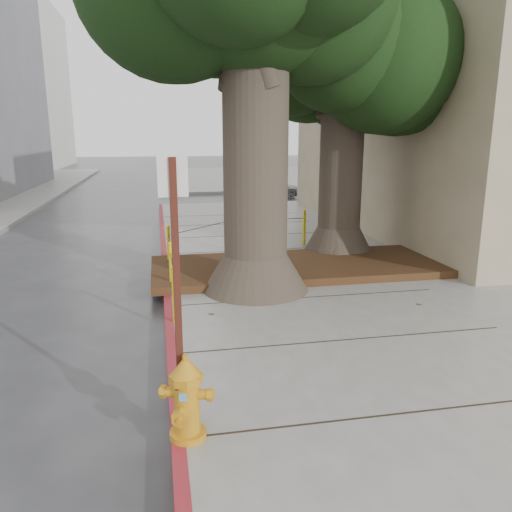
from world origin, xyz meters
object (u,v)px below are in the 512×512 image
Objects in this scene: car_silver at (267,187)px; car_red at (445,184)px; fire_hydrant at (187,398)px; signpost at (177,284)px.

car_red is at bearing -92.37° from car_silver.
car_silver is 0.93× the size of car_red.
car_red is (14.71, 19.62, -0.00)m from fire_hydrant.
signpost is at bearing 164.27° from car_silver.
car_red is at bearing 72.08° from fire_hydrant.
signpost is at bearing 144.11° from car_red.
signpost is 20.47m from car_silver.
signpost reaches higher than fire_hydrant.
fire_hydrant is 20.52m from car_silver.
fire_hydrant is 0.27× the size of car_silver.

